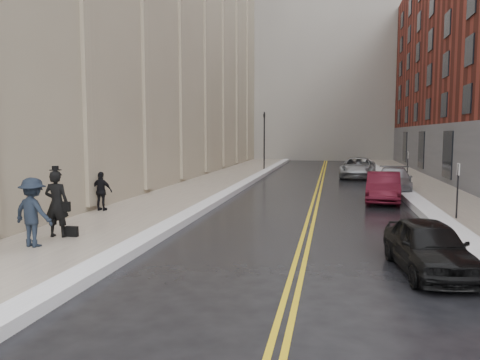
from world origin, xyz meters
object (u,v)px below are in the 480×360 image
at_px(car_silver_far, 358,168).
at_px(pedestrian_c, 101,191).
at_px(car_maroon, 383,187).
at_px(pedestrian_main, 57,204).
at_px(car_silver_near, 393,180).
at_px(pedestrian_b, 33,212).
at_px(car_black, 429,247).

bearing_deg(car_silver_far, pedestrian_c, -115.90).
relative_size(car_maroon, pedestrian_c, 2.75).
bearing_deg(pedestrian_main, car_maroon, -138.53).
xyz_separation_m(car_silver_near, pedestrian_b, (-11.62, -15.79, 0.41)).
distance_m(pedestrian_main, pedestrian_c, 4.94).
bearing_deg(car_maroon, pedestrian_c, -147.79).
bearing_deg(car_silver_near, pedestrian_main, -121.25).
bearing_deg(pedestrian_b, car_maroon, -120.35).
bearing_deg(car_maroon, car_silver_far, 98.12).
xyz_separation_m(car_black, pedestrian_b, (-10.51, -0.00, 0.48)).
distance_m(car_silver_far, pedestrian_b, 26.62).
bearing_deg(car_maroon, car_black, -85.12).
distance_m(car_black, pedestrian_c, 13.11).
bearing_deg(car_black, pedestrian_main, 166.39).
distance_m(car_maroon, car_silver_far, 12.68).
height_order(car_silver_far, pedestrian_main, pedestrian_main).
relative_size(car_maroon, car_silver_far, 0.81).
height_order(car_silver_near, pedestrian_main, pedestrian_main).
distance_m(car_black, pedestrian_b, 10.53).
relative_size(car_silver_near, pedestrian_c, 3.04).
relative_size(car_black, pedestrian_main, 1.83).
distance_m(car_maroon, pedestrian_b, 16.03).
bearing_deg(pedestrian_c, pedestrian_b, 101.66).
relative_size(car_black, pedestrian_b, 1.93).
relative_size(car_silver_near, pedestrian_b, 2.52).
bearing_deg(pedestrian_c, pedestrian_main, 103.59).
xyz_separation_m(car_black, car_maroon, (0.17, 11.95, 0.09)).
xyz_separation_m(car_black, pedestrian_c, (-11.62, 6.06, 0.31)).
bearing_deg(pedestrian_main, car_black, 169.86).
distance_m(car_silver_near, car_silver_far, 8.95).
xyz_separation_m(car_silver_far, pedestrian_c, (-11.24, -18.55, 0.20)).
xyz_separation_m(car_maroon, car_silver_far, (-0.54, 12.66, 0.03)).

